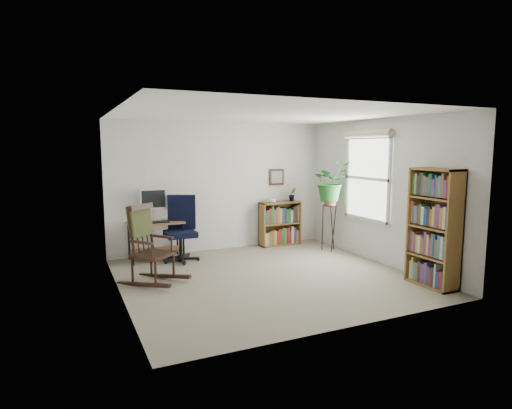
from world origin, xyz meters
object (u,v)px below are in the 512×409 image
office_chair (180,228)px  tall_bookshelf (434,228)px  low_bookshelf (280,223)px  desk (156,241)px  rocking_chair (153,244)px

office_chair → tall_bookshelf: (2.86, -2.75, 0.26)m
low_bookshelf → desk: bearing=-177.2°
office_chair → rocking_chair: (-0.66, -1.00, 0.01)m
office_chair → tall_bookshelf: tall_bookshelf is taller
tall_bookshelf → rocking_chair: bearing=153.5°
desk → tall_bookshelf: bearing=-43.2°
desk → tall_bookshelf: 4.44m
low_bookshelf → tall_bookshelf: size_ratio=0.53×
desk → low_bookshelf: size_ratio=1.07×
rocking_chair → tall_bookshelf: tall_bookshelf is taller
desk → office_chair: size_ratio=0.81×
tall_bookshelf → desk: bearing=136.8°
low_bookshelf → tall_bookshelf: bearing=-76.7°
office_chair → low_bookshelf: 2.16m
office_chair → low_bookshelf: office_chair is taller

